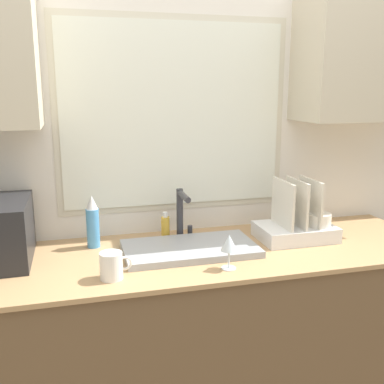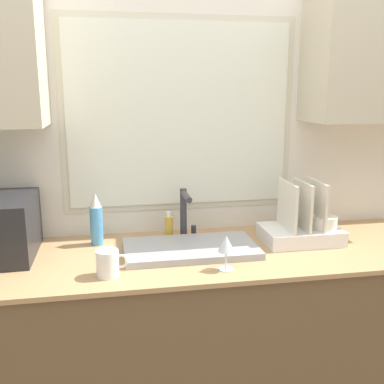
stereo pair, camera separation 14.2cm
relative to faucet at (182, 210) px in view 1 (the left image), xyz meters
The scene contains 9 objects.
countertop 0.63m from the faucet, 89.73° to the right, with size 2.29×0.68×0.93m.
wall_back 0.35m from the faucet, 89.68° to the left, with size 6.00×0.38×2.60m.
sink_basin 0.21m from the faucet, 91.48° to the right, with size 0.58×0.32×0.03m.
faucet is the anchor object (origin of this frame).
dish_rack 0.56m from the faucet, 13.69° to the right, with size 0.36×0.24×0.29m.
spray_bottle 0.41m from the faucet, behind, with size 0.06×0.06×0.24m.
soap_bottle 0.12m from the faucet, 159.01° to the left, with size 0.04×0.04×0.13m.
mug_near_sink 0.52m from the faucet, 134.50° to the right, with size 0.12×0.09×0.10m.
wine_glass 0.40m from the faucet, 75.81° to the right, with size 0.07×0.07×0.14m.
Camera 1 is at (-0.48, -1.49, 1.64)m, focal length 42.00 mm.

